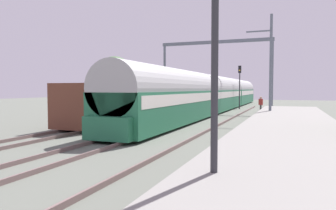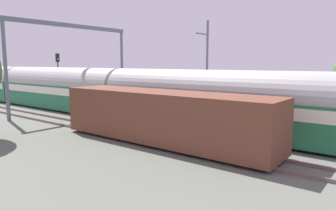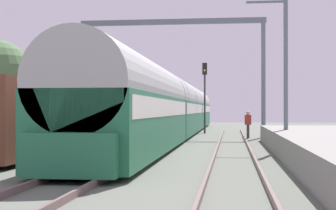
{
  "view_description": "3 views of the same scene",
  "coord_description": "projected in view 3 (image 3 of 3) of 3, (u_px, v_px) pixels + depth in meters",
  "views": [
    {
      "loc": [
        7.72,
        -15.36,
        2.53
      ],
      "look_at": [
        0.0,
        4.76,
        1.42
      ],
      "focal_mm": 33.8,
      "sensor_mm": 36.0,
      "label": 1
    },
    {
      "loc": [
        -17.06,
        -4.7,
        4.4
      ],
      "look_at": [
        -0.38,
        8.22,
        1.53
      ],
      "focal_mm": 33.11,
      "sensor_mm": 36.0,
      "label": 2
    },
    {
      "loc": [
        3.92,
        -15.32,
        1.82
      ],
      "look_at": [
        0.0,
        17.19,
        2.11
      ],
      "focal_mm": 56.05,
      "sensor_mm": 36.0,
      "label": 3
    }
  ],
  "objects": [
    {
      "name": "ground",
      "position": [
        99.0,
        170.0,
        15.66
      ],
      "size": [
        120.0,
        120.0,
        0.0
      ],
      "primitive_type": "plane",
      "color": "#5C6056"
    },
    {
      "name": "track_west",
      "position": [
        99.0,
        168.0,
        15.66
      ],
      "size": [
        1.52,
        60.0,
        0.16
      ],
      "color": "#6E5754",
      "rests_on": "ground"
    },
    {
      "name": "track_east",
      "position": [
        235.0,
        170.0,
        15.18
      ],
      "size": [
        1.52,
        60.0,
        0.16
      ],
      "color": "#6E5754",
      "rests_on": "ground"
    },
    {
      "name": "passenger_train",
      "position": [
        175.0,
        107.0,
        37.09
      ],
      "size": [
        2.93,
        49.2,
        3.82
      ],
      "color": "#236B47",
      "rests_on": "ground"
    },
    {
      "name": "freight_car",
      "position": [
        40.0,
        118.0,
        21.88
      ],
      "size": [
        2.8,
        13.0,
        2.7
      ],
      "color": "brown",
      "rests_on": "ground"
    },
    {
      "name": "person_crossing",
      "position": [
        248.0,
        122.0,
        33.49
      ],
      "size": [
        0.43,
        0.3,
        1.73
      ],
      "rotation": [
        0.0,
        0.0,
        6.12
      ],
      "color": "#333333",
      "rests_on": "ground"
    },
    {
      "name": "railway_signal_far",
      "position": [
        205.0,
        89.0,
        40.05
      ],
      "size": [
        0.36,
        0.3,
        5.4
      ],
      "color": "#2D2D33",
      "rests_on": "ground"
    },
    {
      "name": "catenary_gantry",
      "position": [
        172.0,
        53.0,
        34.91
      ],
      "size": [
        12.43,
        0.28,
        7.86
      ],
      "color": "slate",
      "rests_on": "ground"
    },
    {
      "name": "catenary_pole_east_mid",
      "position": [
        285.0,
        59.0,
        24.06
      ],
      "size": [
        1.9,
        0.2,
        8.0
      ],
      "color": "slate",
      "rests_on": "ground"
    }
  ]
}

